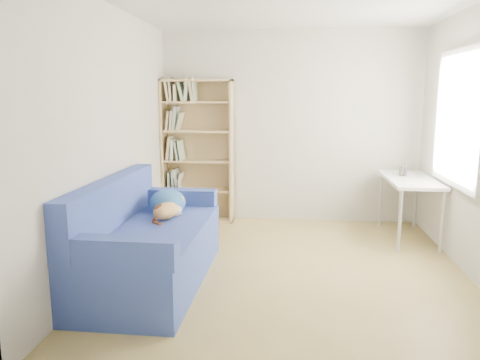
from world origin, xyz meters
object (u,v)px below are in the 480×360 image
(sofa, at_px, (148,244))
(pen_cup, at_px, (403,170))
(desk, at_px, (410,184))
(bookshelf, at_px, (198,157))

(sofa, xyz_separation_m, pen_cup, (2.71, 1.82, 0.45))
(sofa, bearing_deg, desk, 31.66)
(bookshelf, xyz_separation_m, pen_cup, (2.66, -0.40, -0.08))
(bookshelf, relative_size, pen_cup, 11.03)
(sofa, relative_size, bookshelf, 1.02)
(bookshelf, bearing_deg, pen_cup, -8.63)
(bookshelf, xyz_separation_m, desk, (2.71, -0.58, -0.22))
(desk, bearing_deg, pen_cup, 106.36)
(sofa, relative_size, desk, 1.65)
(bookshelf, relative_size, desk, 1.62)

